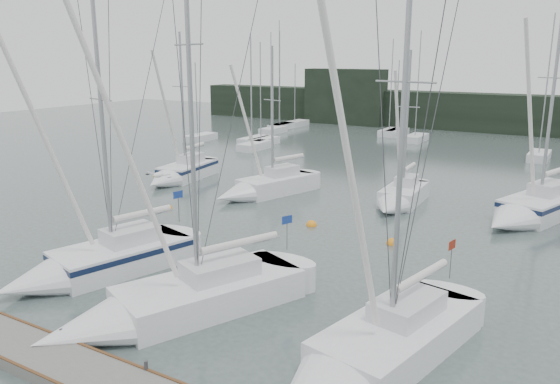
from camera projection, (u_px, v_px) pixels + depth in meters
The scene contains 16 objects.
ground at pixel (183, 315), 21.51m from camera, with size 160.00×160.00×0.00m, color #455450.
dock at pixel (79, 372), 17.29m from camera, with size 24.00×2.00×0.40m, color #60605B.
far_treeline at pixel (489, 113), 72.60m from camera, with size 90.00×4.00×5.00m, color black.
far_building_left at pixel (345, 97), 80.47m from camera, with size 12.00×3.00×8.00m, color black.
mast_forest at pixel (432, 143), 60.70m from camera, with size 56.45×24.76×14.62m.
sailboat_near_left at pixel (87, 266), 24.89m from camera, with size 5.31×9.36×13.64m.
sailboat_near_center at pixel (156, 308), 20.83m from camera, with size 7.16×10.92×17.55m.
sailboat_near_right at pixel (364, 360), 17.27m from camera, with size 4.97×10.37×15.53m.
sailboat_mid_a at pixel (179, 174), 44.16m from camera, with size 3.56×8.25×12.55m.
sailboat_mid_b at pixel (260, 188), 39.47m from camera, with size 5.00×8.78×11.42m.
sailboat_mid_c at pixel (399, 199), 36.71m from camera, with size 2.58×7.17×11.01m.
sailboat_mid_d at pixel (530, 210), 33.54m from camera, with size 5.91×10.06×14.45m.
buoy_a at pixel (311, 226), 32.79m from camera, with size 0.65×0.65×0.65m, color orange.
buoy_b at pixel (392, 244), 29.57m from camera, with size 0.67×0.67×0.67m, color orange.
buoy_c at pixel (169, 208), 36.43m from camera, with size 0.51×0.51×0.51m, color orange.
seagull at pixel (158, 175), 18.36m from camera, with size 0.98×0.43×0.19m.
Camera 1 is at (13.34, -14.96, 9.95)m, focal length 35.00 mm.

